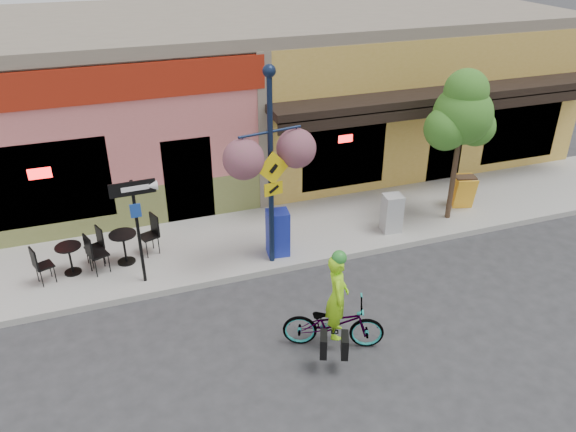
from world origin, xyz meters
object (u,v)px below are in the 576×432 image
(building, at_px, (257,86))
(bicycle, at_px, (333,323))
(newspaper_box_grey, at_px, (392,213))
(cyclist_rider, at_px, (337,308))
(street_tree, at_px, (458,147))
(one_way_sign, at_px, (139,233))
(newspaper_box_blue, at_px, (278,233))
(lamp_post, at_px, (271,171))

(building, bearing_deg, bicycle, -98.63)
(building, xyz_separation_m, newspaper_box_grey, (1.48, -6.34, -1.62))
(cyclist_rider, relative_size, street_tree, 0.43)
(bicycle, relative_size, newspaper_box_grey, 1.93)
(bicycle, distance_m, one_way_sign, 4.35)
(street_tree, bearing_deg, bicycle, -144.39)
(building, relative_size, newspaper_box_blue, 16.88)
(newspaper_box_grey, distance_m, street_tree, 2.25)
(cyclist_rider, height_order, newspaper_box_grey, cyclist_rider)
(cyclist_rider, bearing_deg, lamp_post, 28.30)
(newspaper_box_blue, bearing_deg, bicycle, -83.23)
(street_tree, bearing_deg, building, 117.28)
(building, xyz_separation_m, newspaper_box_blue, (-1.46, -6.43, -1.56))
(cyclist_rider, height_order, lamp_post, lamp_post)
(one_way_sign, bearing_deg, newspaper_box_blue, -0.28)
(bicycle, relative_size, newspaper_box_blue, 1.70)
(one_way_sign, distance_m, newspaper_box_blue, 3.07)
(lamp_post, relative_size, one_way_sign, 1.88)
(building, bearing_deg, cyclist_rider, -98.34)
(lamp_post, bearing_deg, bicycle, -95.29)
(one_way_sign, bearing_deg, newspaper_box_grey, -0.30)
(newspaper_box_blue, bearing_deg, lamp_post, -126.54)
(newspaper_box_blue, bearing_deg, newspaper_box_grey, 8.28)
(lamp_post, distance_m, newspaper_box_grey, 3.61)
(lamp_post, relative_size, street_tree, 1.14)
(lamp_post, height_order, newspaper_box_grey, lamp_post)
(newspaper_box_blue, bearing_deg, cyclist_rider, -82.31)
(newspaper_box_blue, relative_size, newspaper_box_grey, 1.13)
(bicycle, height_order, cyclist_rider, cyclist_rider)
(one_way_sign, xyz_separation_m, newspaper_box_grey, (5.95, 0.19, -0.69))
(bicycle, relative_size, lamp_post, 0.42)
(building, height_order, cyclist_rider, building)
(one_way_sign, relative_size, newspaper_box_grey, 2.45)
(one_way_sign, distance_m, street_tree, 7.71)
(cyclist_rider, relative_size, newspaper_box_grey, 1.73)
(cyclist_rider, xyz_separation_m, newspaper_box_blue, (-0.06, 3.11, -0.13))
(newspaper_box_blue, bearing_deg, building, 83.68)
(cyclist_rider, distance_m, newspaper_box_blue, 3.11)
(building, bearing_deg, newspaper_box_grey, -76.82)
(newspaper_box_blue, xyz_separation_m, street_tree, (4.66, 0.22, 1.38))
(bicycle, distance_m, cyclist_rider, 0.34)
(building, relative_size, cyclist_rider, 11.06)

